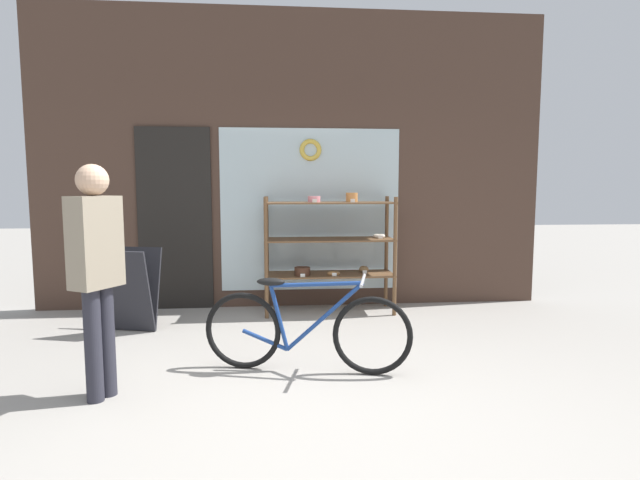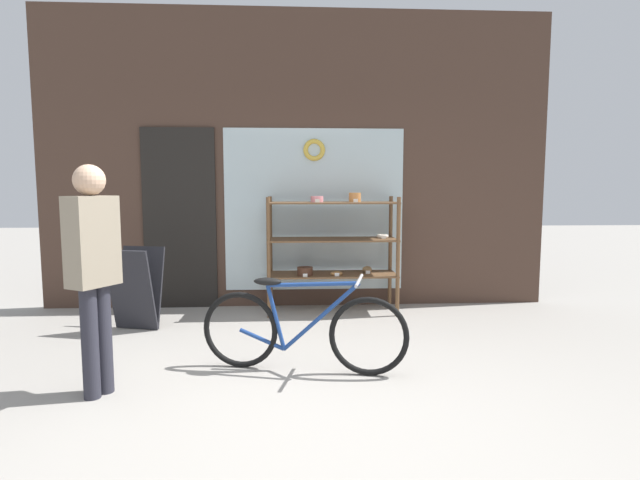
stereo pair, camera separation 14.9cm
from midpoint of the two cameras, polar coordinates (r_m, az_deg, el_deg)
ground_plane at (r=3.34m, az=-0.65°, el=-19.05°), size 30.00×30.00×0.00m
storefront_facade at (r=5.94m, az=-2.24°, el=8.65°), size 5.96×0.13×3.46m
display_case at (r=5.61m, az=2.21°, el=-0.24°), size 1.45×0.48×1.36m
bicycle at (r=3.89m, az=-0.96°, el=-10.19°), size 1.58×0.53×0.74m
sandwich_board at (r=5.29m, az=-19.53°, el=-5.25°), size 0.54×0.48×0.81m
pedestrian at (r=3.62m, az=-23.43°, el=-2.43°), size 0.31×0.37×1.57m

